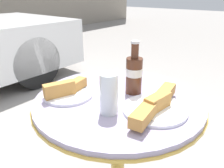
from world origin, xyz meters
TOP-DOWN VIEW (x-y plane):
  - bistro_table at (0.00, 0.00)m, footprint 0.71×0.71m
  - cola_bottle_left at (0.08, -0.02)m, footprint 0.07×0.07m
  - drinking_glass at (-0.12, -0.05)m, footprint 0.06×0.06m
  - lunch_plate_near at (-0.01, -0.18)m, footprint 0.34×0.24m
  - lunch_plate_far at (-0.12, 0.18)m, footprint 0.21×0.21m

SIDE VIEW (x-z plane):
  - bistro_table at x=0.00m, z-range 0.23..0.99m
  - lunch_plate_far at x=-0.12m, z-range 0.74..0.81m
  - lunch_plate_near at x=-0.01m, z-range 0.75..0.81m
  - drinking_glass at x=-0.12m, z-range 0.75..0.90m
  - cola_bottle_left at x=0.08m, z-range 0.73..0.96m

